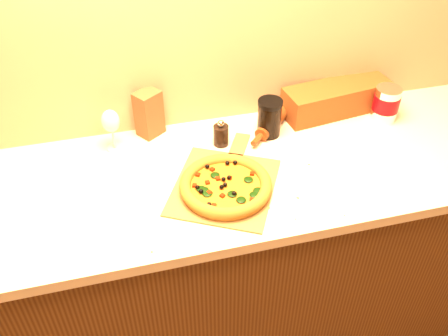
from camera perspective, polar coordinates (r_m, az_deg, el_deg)
cabinet at (r=2.05m, az=-2.43°, el=-10.89°), size 2.80×0.65×0.86m
countertop at (r=1.72m, az=-2.84°, el=-1.40°), size 2.84×0.68×0.04m
pizza_peel at (r=1.67m, az=0.13°, el=-1.84°), size 0.45×0.52×0.01m
pizza at (r=1.63m, az=0.19°, el=-2.02°), size 0.30×0.30×0.04m
pepper_grinder at (r=1.82m, az=-0.35°, el=3.85°), size 0.06×0.06×0.11m
rolling_pin at (r=1.95m, az=6.03°, el=5.65°), size 0.29×0.28×0.05m
coffee_canister at (r=2.04m, az=18.03°, el=7.03°), size 0.10×0.10×0.14m
bread_bag at (r=2.04m, az=12.69°, el=7.76°), size 0.44×0.19×0.12m
wine_glass at (r=1.80m, az=-12.82°, el=5.14°), size 0.07×0.07×0.16m
paper_bag at (r=1.87m, az=-8.57°, el=6.19°), size 0.11×0.11×0.18m
dark_jar at (r=1.86m, az=5.21°, el=5.75°), size 0.09×0.09×0.15m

